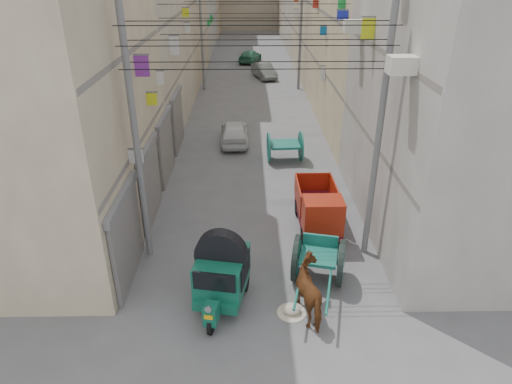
{
  "coord_description": "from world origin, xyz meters",
  "views": [
    {
      "loc": [
        -0.28,
        -6.76,
        8.76
      ],
      "look_at": [
        -0.04,
        6.5,
        2.03
      ],
      "focal_mm": 32.0,
      "sensor_mm": 36.0,
      "label": 1
    }
  ],
  "objects_px": {
    "auto_rickshaw": "(222,271)",
    "mini_truck": "(319,213)",
    "second_cart": "(285,146)",
    "horse": "(314,291)",
    "tonga_cart": "(318,260)",
    "distant_car_grey": "(264,71)",
    "distant_car_white": "(235,132)",
    "distant_car_green": "(250,56)",
    "feed_sack": "(292,309)"
  },
  "relations": [
    {
      "from": "auto_rickshaw",
      "to": "horse",
      "type": "height_order",
      "value": "auto_rickshaw"
    },
    {
      "from": "auto_rickshaw",
      "to": "feed_sack",
      "type": "xyz_separation_m",
      "value": [
        1.94,
        -0.54,
        -0.92
      ]
    },
    {
      "from": "auto_rickshaw",
      "to": "second_cart",
      "type": "distance_m",
      "value": 10.63
    },
    {
      "from": "second_cart",
      "to": "distant_car_grey",
      "type": "distance_m",
      "value": 17.84
    },
    {
      "from": "distant_car_green",
      "to": "tonga_cart",
      "type": "bearing_deg",
      "value": 108.17
    },
    {
      "from": "mini_truck",
      "to": "distant_car_white",
      "type": "relative_size",
      "value": 0.85
    },
    {
      "from": "auto_rickshaw",
      "to": "horse",
      "type": "relative_size",
      "value": 1.42
    },
    {
      "from": "auto_rickshaw",
      "to": "horse",
      "type": "distance_m",
      "value": 2.58
    },
    {
      "from": "distant_car_white",
      "to": "distant_car_green",
      "type": "xyz_separation_m",
      "value": [
        0.96,
        22.04,
        -0.05
      ]
    },
    {
      "from": "auto_rickshaw",
      "to": "tonga_cart",
      "type": "xyz_separation_m",
      "value": [
        2.85,
        0.92,
        -0.3
      ]
    },
    {
      "from": "feed_sack",
      "to": "auto_rickshaw",
      "type": "bearing_deg",
      "value": 164.49
    },
    {
      "from": "distant_car_white",
      "to": "distant_car_grey",
      "type": "height_order",
      "value": "distant_car_white"
    },
    {
      "from": "mini_truck",
      "to": "distant_car_grey",
      "type": "bearing_deg",
      "value": 92.21
    },
    {
      "from": "distant_car_green",
      "to": "horse",
      "type": "bearing_deg",
      "value": 107.5
    },
    {
      "from": "second_cart",
      "to": "distant_car_green",
      "type": "bearing_deg",
      "value": 90.57
    },
    {
      "from": "tonga_cart",
      "to": "horse",
      "type": "relative_size",
      "value": 1.84
    },
    {
      "from": "feed_sack",
      "to": "distant_car_green",
      "type": "bearing_deg",
      "value": 91.51
    },
    {
      "from": "tonga_cart",
      "to": "second_cart",
      "type": "bearing_deg",
      "value": 105.04
    },
    {
      "from": "feed_sack",
      "to": "distant_car_white",
      "type": "distance_m",
      "value": 13.54
    },
    {
      "from": "feed_sack",
      "to": "distant_car_green",
      "type": "distance_m",
      "value": 35.45
    },
    {
      "from": "feed_sack",
      "to": "distant_car_white",
      "type": "relative_size",
      "value": 0.14
    },
    {
      "from": "auto_rickshaw",
      "to": "distant_car_white",
      "type": "bearing_deg",
      "value": 100.67
    },
    {
      "from": "mini_truck",
      "to": "horse",
      "type": "height_order",
      "value": "mini_truck"
    },
    {
      "from": "tonga_cart",
      "to": "second_cart",
      "type": "xyz_separation_m",
      "value": [
        -0.31,
        9.4,
        0.03
      ]
    },
    {
      "from": "second_cart",
      "to": "horse",
      "type": "bearing_deg",
      "value": -93.18
    },
    {
      "from": "mini_truck",
      "to": "distant_car_white",
      "type": "distance_m",
      "value": 9.77
    },
    {
      "from": "distant_car_grey",
      "to": "distant_car_green",
      "type": "relative_size",
      "value": 0.93
    },
    {
      "from": "mini_truck",
      "to": "feed_sack",
      "type": "relative_size",
      "value": 6.02
    },
    {
      "from": "second_cart",
      "to": "mini_truck",
      "type": "bearing_deg",
      "value": -86.93
    },
    {
      "from": "tonga_cart",
      "to": "feed_sack",
      "type": "height_order",
      "value": "tonga_cart"
    },
    {
      "from": "second_cart",
      "to": "horse",
      "type": "distance_m",
      "value": 10.89
    },
    {
      "from": "tonga_cart",
      "to": "second_cart",
      "type": "distance_m",
      "value": 9.4
    },
    {
      "from": "auto_rickshaw",
      "to": "horse",
      "type": "bearing_deg",
      "value": -2.01
    },
    {
      "from": "mini_truck",
      "to": "feed_sack",
      "type": "distance_m",
      "value": 4.42
    },
    {
      "from": "distant_car_white",
      "to": "feed_sack",
      "type": "bearing_deg",
      "value": 96.69
    },
    {
      "from": "tonga_cart",
      "to": "distant_car_grey",
      "type": "distance_m",
      "value": 27.25
    },
    {
      "from": "auto_rickshaw",
      "to": "second_cart",
      "type": "height_order",
      "value": "auto_rickshaw"
    },
    {
      "from": "distant_car_white",
      "to": "distant_car_grey",
      "type": "relative_size",
      "value": 1.0
    },
    {
      "from": "auto_rickshaw",
      "to": "mini_truck",
      "type": "xyz_separation_m",
      "value": [
        3.25,
        3.63,
        -0.22
      ]
    },
    {
      "from": "distant_car_grey",
      "to": "distant_car_green",
      "type": "height_order",
      "value": "distant_car_grey"
    },
    {
      "from": "auto_rickshaw",
      "to": "distant_car_grey",
      "type": "xyz_separation_m",
      "value": [
        2.14,
        28.15,
        -0.45
      ]
    },
    {
      "from": "tonga_cart",
      "to": "second_cart",
      "type": "relative_size",
      "value": 1.95
    },
    {
      "from": "auto_rickshaw",
      "to": "feed_sack",
      "type": "bearing_deg",
      "value": -4.65
    },
    {
      "from": "auto_rickshaw",
      "to": "distant_car_green",
      "type": "xyz_separation_m",
      "value": [
        1.0,
        34.9,
        -0.48
      ]
    },
    {
      "from": "tonga_cart",
      "to": "distant_car_grey",
      "type": "xyz_separation_m",
      "value": [
        -0.71,
        27.24,
        -0.15
      ]
    },
    {
      "from": "second_cart",
      "to": "horse",
      "type": "height_order",
      "value": "horse"
    },
    {
      "from": "second_cart",
      "to": "distant_car_grey",
      "type": "xyz_separation_m",
      "value": [
        -0.4,
        17.84,
        -0.18
      ]
    },
    {
      "from": "horse",
      "to": "mini_truck",
      "type": "bearing_deg",
      "value": -114.47
    },
    {
      "from": "tonga_cart",
      "to": "distant_car_white",
      "type": "xyz_separation_m",
      "value": [
        -2.8,
        11.94,
        -0.13
      ]
    },
    {
      "from": "horse",
      "to": "tonga_cart",
      "type": "bearing_deg",
      "value": -117.28
    }
  ]
}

